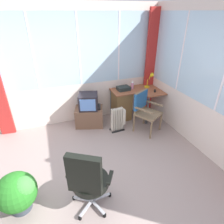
# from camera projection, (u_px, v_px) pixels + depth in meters

# --- Properties ---
(ground) EXTENTS (5.70, 5.25, 0.06)m
(ground) POSITION_uv_depth(u_px,v_px,m) (86.00, 188.00, 2.99)
(ground) COLOR gray
(north_window_panel) EXTENTS (4.70, 0.07, 2.65)m
(north_window_panel) POSITION_uv_depth(u_px,v_px,m) (59.00, 69.00, 4.13)
(north_window_panel) COLOR silver
(north_window_panel) RESTS_ON ground
(east_window_panel) EXTENTS (0.07, 4.25, 2.65)m
(east_window_panel) POSITION_uv_depth(u_px,v_px,m) (222.00, 89.00, 3.08)
(east_window_panel) COLOR silver
(east_window_panel) RESTS_ON ground
(curtain_corner) EXTENTS (0.29, 0.08, 2.55)m
(curtain_corner) POSITION_uv_depth(u_px,v_px,m) (151.00, 64.00, 4.73)
(curtain_corner) COLOR #B22825
(curtain_corner) RESTS_ON ground
(desk) EXTENTS (1.18, 0.81, 0.74)m
(desk) POSITION_uv_depth(u_px,v_px,m) (123.00, 103.00, 4.74)
(desk) COLOR brown
(desk) RESTS_ON ground
(desk_lamp) EXTENTS (0.23, 0.19, 0.39)m
(desk_lamp) POSITION_uv_depth(u_px,v_px,m) (151.00, 78.00, 4.66)
(desk_lamp) COLOR yellow
(desk_lamp) RESTS_ON desk
(tv_remote) EXTENTS (0.12, 0.15, 0.02)m
(tv_remote) POSITION_uv_depth(u_px,v_px,m) (155.00, 91.00, 4.54)
(tv_remote) COLOR black
(tv_remote) RESTS_ON desk
(spray_bottle) EXTENTS (0.06, 0.06, 0.22)m
(spray_bottle) POSITION_uv_depth(u_px,v_px,m) (132.00, 85.00, 4.64)
(spray_bottle) COLOR pink
(spray_bottle) RESTS_ON desk
(paper_tray) EXTENTS (0.31, 0.24, 0.09)m
(paper_tray) POSITION_uv_depth(u_px,v_px,m) (123.00, 88.00, 4.60)
(paper_tray) COLOR #242C2A
(paper_tray) RESTS_ON desk
(wooden_armchair) EXTENTS (0.65, 0.66, 0.92)m
(wooden_armchair) POSITION_uv_depth(u_px,v_px,m) (144.00, 107.00, 4.17)
(wooden_armchair) COLOR #7F664A
(wooden_armchair) RESTS_ON ground
(office_chair) EXTENTS (0.62, 0.60, 1.03)m
(office_chair) POSITION_uv_depth(u_px,v_px,m) (88.00, 179.00, 2.38)
(office_chair) COLOR #B7B7BF
(office_chair) RESTS_ON ground
(tv_on_stand) EXTENTS (0.74, 0.61, 0.81)m
(tv_on_stand) POSITION_uv_depth(u_px,v_px,m) (89.00, 112.00, 4.43)
(tv_on_stand) COLOR brown
(tv_on_stand) RESTS_ON ground
(space_heater) EXTENTS (0.35, 0.19, 0.56)m
(space_heater) POSITION_uv_depth(u_px,v_px,m) (118.00, 119.00, 4.26)
(space_heater) COLOR silver
(space_heater) RESTS_ON ground
(potted_plant) EXTENTS (0.53, 0.53, 0.61)m
(potted_plant) POSITION_uv_depth(u_px,v_px,m) (18.00, 192.00, 2.49)
(potted_plant) COLOR #373F48
(potted_plant) RESTS_ON ground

